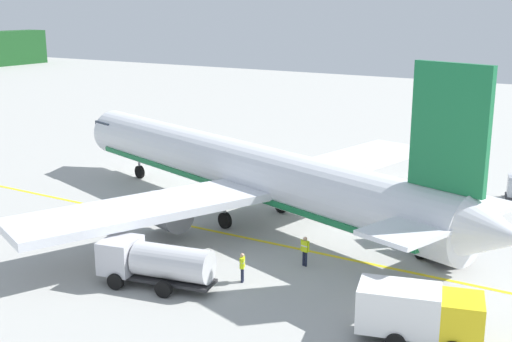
% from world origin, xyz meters
% --- Properties ---
extents(airliner_foreground, '(34.00, 40.64, 11.90)m').
position_xyz_m(airliner_foreground, '(26.85, 22.58, 3.39)').
color(airliner_foreground, silver).
rests_on(airliner_foreground, ground).
extents(service_truck_fuel, '(3.52, 5.77, 2.60)m').
position_xyz_m(service_truck_fuel, '(15.59, 6.54, 1.48)').
color(service_truck_fuel, yellow).
rests_on(service_truck_fuel, ground).
extents(service_truck_baggage, '(5.71, 5.86, 2.62)m').
position_xyz_m(service_truck_baggage, '(27.62, 10.24, 1.18)').
color(service_truck_baggage, '#2659A5').
rests_on(service_truck_baggage, ground).
extents(service_truck_catering, '(3.15, 6.52, 2.40)m').
position_xyz_m(service_truck_catering, '(14.33, 20.48, 1.40)').
color(service_truck_catering, silver).
rests_on(service_truck_catering, ground).
extents(crew_marshaller, '(0.59, 0.39, 1.78)m').
position_xyz_m(crew_marshaller, '(30.88, 13.75, 1.05)').
color(crew_marshaller, '#191E33').
rests_on(crew_marshaller, ground).
extents(crew_loader_left, '(0.32, 0.62, 1.78)m').
position_xyz_m(crew_loader_left, '(20.97, 14.88, 1.05)').
color(crew_loader_left, '#191E33').
rests_on(crew_loader_left, ground).
extents(crew_loader_right, '(0.59, 0.38, 1.66)m').
position_xyz_m(crew_loader_right, '(17.20, 16.76, 0.98)').
color(crew_loader_right, '#191E33').
rests_on(crew_loader_right, ground).
extents(apron_guide_line, '(0.30, 60.00, 0.01)m').
position_xyz_m(apron_guide_line, '(23.20, 18.12, 0.01)').
color(apron_guide_line, yellow).
rests_on(apron_guide_line, ground).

